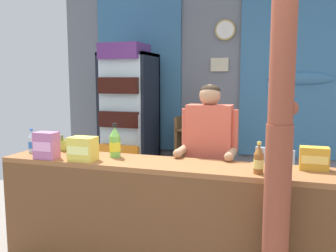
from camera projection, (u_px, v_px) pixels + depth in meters
ground_plane at (188, 240)px, 3.58m from camera, size 6.77×6.77×0.00m
back_wall_curtained at (219, 89)px, 4.91m from camera, size 4.65×0.22×2.84m
stall_counter at (164, 211)px, 2.83m from camera, size 2.86×0.48×0.92m
timber_post at (280, 133)px, 2.21m from camera, size 0.19×0.17×2.63m
drink_fridge at (128, 116)px, 4.71m from camera, size 0.65×0.68×2.04m
bottle_shelf_rack at (194, 157)px, 4.73m from camera, size 0.48×0.28×1.11m
plastic_lawn_chair at (277, 179)px, 3.96m from camera, size 0.55×0.55×0.86m
shopkeeper at (209, 148)px, 3.23m from camera, size 0.52×0.42×1.55m
soda_bottle_lime_soda at (115, 143)px, 3.08m from camera, size 0.10×0.10×0.30m
soda_bottle_water at (32, 142)px, 3.29m from camera, size 0.06×0.06×0.22m
soda_bottle_iced_tea at (259, 160)px, 2.54m from camera, size 0.07×0.07×0.23m
snack_box_instant_noodle at (83, 149)px, 2.94m from camera, size 0.21×0.16×0.20m
snack_box_wafer at (46, 145)px, 3.01m from camera, size 0.19×0.12×0.23m
snack_box_choco_powder at (314, 158)px, 2.64m from camera, size 0.20×0.12×0.17m
banana_bunch at (62, 145)px, 3.33m from camera, size 0.27×0.05×0.16m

